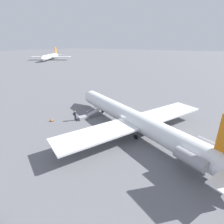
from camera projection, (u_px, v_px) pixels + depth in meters
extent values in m
plane|color=slate|center=(130.00, 130.00, 26.79)|extent=(600.00, 600.00, 0.00)
cylinder|color=white|center=(131.00, 118.00, 26.04)|extent=(24.77, 12.41, 2.60)
cone|color=white|center=(88.00, 95.00, 37.12)|extent=(3.62, 3.46, 2.55)
cube|color=white|center=(96.00, 134.00, 21.66)|extent=(8.04, 11.59, 0.26)
cube|color=white|center=(168.00, 112.00, 28.58)|extent=(8.04, 11.59, 0.26)
cylinder|color=gray|center=(190.00, 159.00, 16.51)|extent=(3.33, 2.29, 1.17)
cylinder|color=gray|center=(211.00, 147.00, 18.39)|extent=(3.33, 2.29, 1.17)
cylinder|color=black|center=(102.00, 111.00, 33.15)|extent=(0.66, 0.40, 0.64)
cylinder|color=gray|center=(102.00, 109.00, 32.99)|extent=(0.12, 0.12, 0.20)
cylinder|color=black|center=(136.00, 137.00, 24.08)|extent=(0.66, 0.40, 0.64)
cylinder|color=gray|center=(136.00, 134.00, 23.92)|extent=(0.12, 0.12, 0.20)
cylinder|color=black|center=(148.00, 132.00, 25.28)|extent=(0.66, 0.40, 0.64)
cylinder|color=gray|center=(148.00, 130.00, 25.12)|extent=(0.12, 0.12, 0.20)
cylinder|color=white|center=(50.00, 57.00, 131.41)|extent=(20.34, 27.18, 3.39)
cone|color=white|center=(42.00, 58.00, 115.40)|extent=(4.85, 4.95, 3.32)
cone|color=white|center=(56.00, 55.00, 147.73)|extent=(5.24, 5.51, 3.32)
cube|color=orange|center=(56.00, 51.00, 145.60)|extent=(2.93, 4.05, 5.42)
cube|color=white|center=(56.00, 55.00, 147.23)|extent=(8.95, 7.08, 0.17)
cube|color=white|center=(62.00, 57.00, 133.11)|extent=(13.70, 11.82, 0.34)
cube|color=white|center=(40.00, 57.00, 132.75)|extent=(13.70, 11.82, 0.34)
cylinder|color=black|center=(46.00, 61.00, 122.94)|extent=(0.65, 0.81, 0.84)
cylinder|color=gray|center=(46.00, 60.00, 122.74)|extent=(0.15, 0.15, 0.26)
cylinder|color=black|center=(54.00, 59.00, 135.11)|extent=(0.65, 0.81, 0.84)
cylinder|color=gray|center=(54.00, 58.00, 134.91)|extent=(0.15, 0.15, 0.26)
cylinder|color=black|center=(50.00, 59.00, 135.05)|extent=(0.65, 0.81, 0.84)
cylinder|color=gray|center=(50.00, 58.00, 134.84)|extent=(0.15, 0.15, 0.26)
cube|color=#99999E|center=(83.00, 117.00, 30.49)|extent=(1.71, 2.09, 0.50)
cube|color=#99999E|center=(93.00, 112.00, 31.30)|extent=(1.70, 2.41, 0.78)
cube|color=#99999E|center=(92.00, 109.00, 31.47)|extent=(0.92, 2.07, 0.73)
cube|color=#23232D|center=(75.00, 118.00, 29.88)|extent=(0.29, 0.34, 0.85)
cylinder|color=#33384C|center=(75.00, 114.00, 29.60)|extent=(0.36, 0.36, 0.65)
sphere|color=tan|center=(75.00, 111.00, 29.43)|extent=(0.24, 0.24, 0.24)
cube|color=black|center=(74.00, 114.00, 29.45)|extent=(0.33, 0.27, 0.44)
cube|color=black|center=(52.00, 121.00, 29.70)|extent=(0.54, 0.54, 0.03)
cone|color=orange|center=(51.00, 119.00, 29.59)|extent=(0.42, 0.42, 0.60)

